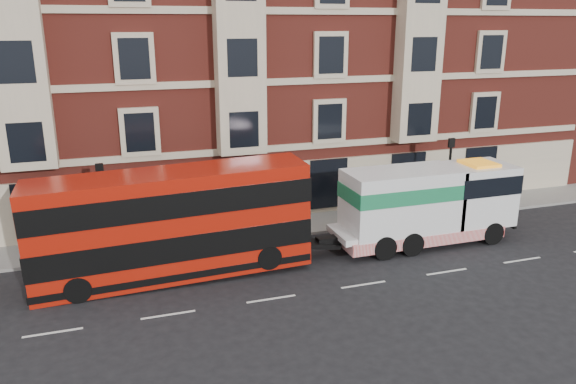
{
  "coord_description": "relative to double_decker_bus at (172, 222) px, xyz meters",
  "views": [
    {
      "loc": [
        -5.62,
        -19.11,
        10.42
      ],
      "look_at": [
        2.02,
        4.0,
        3.07
      ],
      "focal_mm": 35.0,
      "sensor_mm": 36.0,
      "label": 1
    }
  ],
  "objects": [
    {
      "name": "ground",
      "position": [
        3.31,
        -3.28,
        -2.45
      ],
      "size": [
        120.0,
        120.0,
        0.0
      ],
      "primitive_type": "plane",
      "color": "black",
      "rests_on": "ground"
    },
    {
      "name": "sidewalk",
      "position": [
        3.31,
        4.22,
        -2.37
      ],
      "size": [
        90.0,
        3.0,
        0.15
      ],
      "primitive_type": "cube",
      "color": "slate",
      "rests_on": "ground"
    },
    {
      "name": "victorian_terrace",
      "position": [
        3.81,
        11.72,
        7.62
      ],
      "size": [
        45.0,
        12.0,
        20.4
      ],
      "color": "maroon",
      "rests_on": "ground"
    },
    {
      "name": "lamp_post_west",
      "position": [
        -2.69,
        2.92,
        0.23
      ],
      "size": [
        0.35,
        0.15,
        4.35
      ],
      "color": "black",
      "rests_on": "sidewalk"
    },
    {
      "name": "lamp_post_east",
      "position": [
        15.31,
        2.92,
        0.23
      ],
      "size": [
        0.35,
        0.15,
        4.35
      ],
      "color": "black",
      "rests_on": "sidewalk"
    },
    {
      "name": "double_decker_bus",
      "position": [
        0.0,
        0.0,
        0.0
      ],
      "size": [
        11.42,
        2.62,
        4.62
      ],
      "color": "#AB1609",
      "rests_on": "ground"
    },
    {
      "name": "tow_truck",
      "position": [
        12.06,
        0.0,
        -0.43
      ],
      "size": [
        9.15,
        2.7,
        3.81
      ],
      "color": "white",
      "rests_on": "ground"
    },
    {
      "name": "pedestrian",
      "position": [
        -3.15,
        4.63,
        -1.51
      ],
      "size": [
        0.68,
        0.59,
        1.58
      ],
      "primitive_type": "imported",
      "rotation": [
        0.0,
        0.0,
        -0.44
      ],
      "color": "#181F31",
      "rests_on": "sidewalk"
    }
  ]
}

